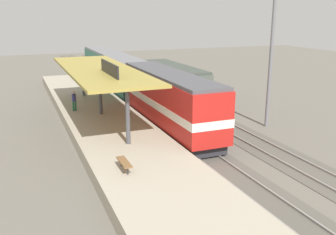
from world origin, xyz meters
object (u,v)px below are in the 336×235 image
(locomotive, at_px, (169,100))
(passenger_carriage_single, at_px, (112,70))
(light_mast, at_px, (274,21))
(person_waiting, at_px, (74,100))
(freight_car, at_px, (174,82))
(platform_bench, at_px, (124,162))

(locomotive, bearing_deg, passenger_carriage_single, 90.00)
(locomotive, distance_m, passenger_carriage_single, 18.00)
(passenger_carriage_single, height_order, light_mast, light_mast)
(light_mast, height_order, person_waiting, light_mast)
(passenger_carriage_single, xyz_separation_m, person_waiting, (-6.48, -12.53, -0.46))
(locomotive, height_order, person_waiting, locomotive)
(freight_car, relative_size, light_mast, 1.03)
(platform_bench, height_order, passenger_carriage_single, passenger_carriage_single)
(platform_bench, height_order, person_waiting, person_waiting)
(freight_car, distance_m, person_waiting, 11.90)
(light_mast, relative_size, person_waiting, 6.84)
(platform_bench, relative_size, light_mast, 0.15)
(passenger_carriage_single, bearing_deg, freight_car, -60.69)
(freight_car, xyz_separation_m, person_waiting, (-11.08, -4.33, -0.12))
(platform_bench, xyz_separation_m, freight_car, (10.60, 18.19, 0.63))
(platform_bench, bearing_deg, person_waiting, 91.98)
(passenger_carriage_single, distance_m, person_waiting, 14.11)
(passenger_carriage_single, bearing_deg, light_mast, -68.74)
(locomotive, bearing_deg, freight_car, 64.87)
(passenger_carriage_single, xyz_separation_m, freight_car, (4.60, -8.20, -0.34))
(locomotive, relative_size, light_mast, 1.23)
(locomotive, bearing_deg, platform_bench, -125.58)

